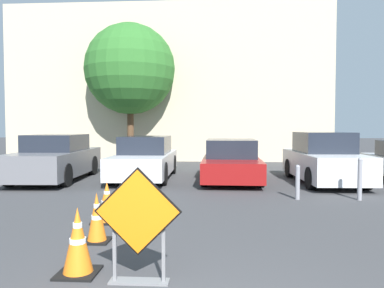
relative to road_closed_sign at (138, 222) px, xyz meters
The scene contains 13 objects.
ground_plane 8.47m from the road_closed_sign, 85.95° to the left, with size 96.00×96.00×0.00m, color #3D3D3F.
road_closed_sign is the anchor object (origin of this frame).
traffic_cone_nearest 0.89m from the road_closed_sign, 163.32° to the left, with size 0.49×0.49×0.82m.
traffic_cone_second 1.84m from the road_closed_sign, 122.76° to the left, with size 0.40×0.40×0.78m.
traffic_cone_third 2.98m from the road_closed_sign, 113.25° to the left, with size 0.53×0.53×0.76m.
parked_car_nearest 9.27m from the road_closed_sign, 119.12° to the left, with size 2.06×4.70×1.54m.
parked_car_second 8.78m from the road_closed_sign, 100.22° to the left, with size 1.88×4.71×1.47m.
parked_car_third 8.61m from the road_closed_sign, 80.66° to the left, with size 1.95×4.59×1.37m.
parked_car_fourth 9.17m from the road_closed_sign, 61.69° to the left, with size 1.90×4.32×1.63m.
bollard_nearest 5.94m from the road_closed_sign, 60.70° to the left, with size 0.12×0.12×0.86m.
bollard_second 6.80m from the road_closed_sign, 49.61° to the left, with size 0.12×0.12×1.05m.
building_facade_backdrop 18.00m from the road_closed_sign, 95.63° to the left, with size 17.17×5.00×8.25m.
street_tree_behind_lot 15.07m from the road_closed_sign, 103.31° to the left, with size 4.45×4.45×6.86m.
Camera 1 is at (0.29, -2.58, 1.80)m, focal length 35.00 mm.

